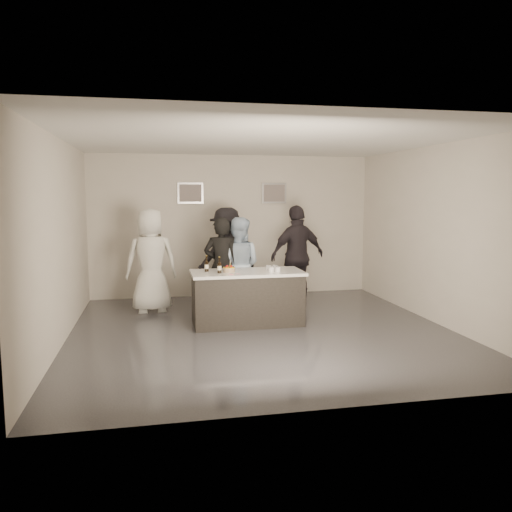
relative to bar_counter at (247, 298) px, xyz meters
name	(u,v)px	position (x,y,z in m)	size (l,w,h in m)	color
floor	(262,331)	(0.15, -0.48, -0.45)	(6.00, 6.00, 0.00)	#3D3D42
ceiling	(263,140)	(0.15, -0.48, 2.55)	(6.00, 6.00, 0.00)	white
wall_back	(233,226)	(0.15, 2.52, 1.05)	(6.00, 0.04, 3.00)	beige
wall_front	(327,264)	(0.15, -3.48, 1.05)	(6.00, 0.04, 3.00)	beige
wall_left	(60,241)	(-2.85, -0.48, 1.05)	(0.04, 6.00, 3.00)	beige
wall_right	(436,235)	(3.15, -0.48, 1.05)	(0.04, 6.00, 3.00)	beige
picture_left	(190,193)	(-0.75, 2.49, 1.75)	(0.54, 0.04, 0.44)	#B2B2B7
picture_right	(274,193)	(1.05, 2.49, 1.75)	(0.54, 0.04, 0.44)	#B2B2B7
bar_counter	(247,298)	(0.00, 0.00, 0.00)	(1.86, 0.86, 0.90)	white
cake	(229,270)	(-0.31, -0.01, 0.49)	(0.19, 0.19, 0.07)	yellow
beer_bottle_a	(207,264)	(-0.67, 0.10, 0.58)	(0.07, 0.07, 0.26)	black
beer_bottle_b	(219,265)	(-0.48, -0.11, 0.58)	(0.07, 0.07, 0.26)	black
tumbler_cluster	(273,269)	(0.43, -0.04, 0.49)	(0.19, 0.30, 0.08)	#CD9413
candles	(233,274)	(-0.28, -0.29, 0.45)	(0.24, 0.08, 0.01)	pink
person_main_black	(222,267)	(-0.33, 0.72, 0.44)	(0.65, 0.42, 1.77)	black
person_main_blue	(238,265)	(-0.01, 0.85, 0.43)	(0.86, 0.67, 1.76)	silver
person_guest_left	(151,260)	(-1.58, 1.23, 0.51)	(0.94, 0.61, 1.93)	white
person_guest_right	(297,256)	(1.22, 1.22, 0.53)	(1.15, 0.48, 1.97)	black
person_guest_back	(227,256)	(-0.11, 1.60, 0.51)	(1.24, 0.71, 1.92)	black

